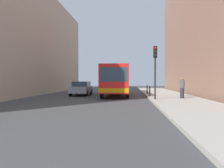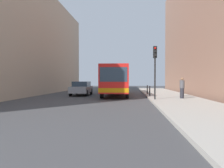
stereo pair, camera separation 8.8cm
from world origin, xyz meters
name	(u,v)px [view 1 (the left image)]	position (x,y,z in m)	size (l,w,h in m)	color
ground_plane	(112,98)	(0.00, 0.00, 0.00)	(80.00, 80.00, 0.00)	#424244
sidewalk	(173,98)	(5.40, 0.00, 0.07)	(4.40, 40.00, 0.15)	#ADA89E
building_left	(13,40)	(-11.50, 4.00, 6.16)	(7.00, 32.00, 12.32)	#B2A38C
bus	(116,79)	(0.14, 3.98, 1.73)	(2.79, 11.08, 3.00)	red
car_beside_bus	(81,88)	(-3.59, 3.50, 0.78)	(1.98, 4.46, 1.48)	#A5A8AD
traffic_light	(155,62)	(3.55, -2.26, 3.01)	(0.28, 0.33, 4.10)	black
bollard_near	(150,91)	(3.45, 0.90, 0.62)	(0.11, 0.11, 0.95)	black
bollard_mid	(147,90)	(3.45, 3.56, 0.62)	(0.11, 0.11, 0.95)	black
pedestrian_near_signal	(182,88)	(5.86, -1.17, 1.00)	(0.38, 0.38, 1.70)	#26262D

